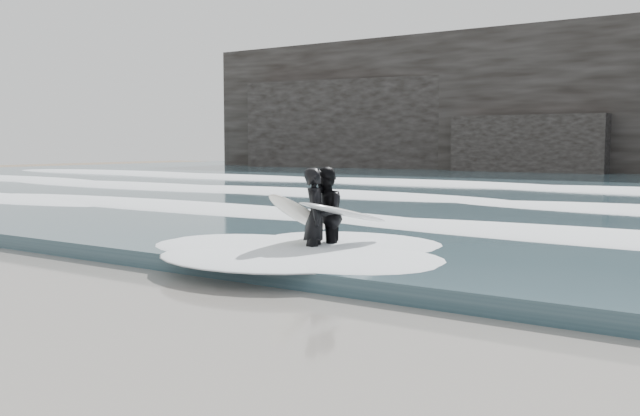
% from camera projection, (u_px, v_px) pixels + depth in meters
% --- Properties ---
extents(ground, '(120.00, 120.00, 0.00)m').
position_uv_depth(ground, '(74.00, 323.00, 8.53)').
color(ground, '#7C664B').
rests_on(ground, ground).
extents(sea, '(90.00, 52.00, 0.30)m').
position_uv_depth(sea, '(616.00, 188.00, 32.34)').
color(sea, '#2F4850').
rests_on(sea, ground).
extents(foam_near, '(60.00, 3.20, 0.20)m').
position_uv_depth(foam_near, '(416.00, 222.00, 15.89)').
color(foam_near, white).
rests_on(foam_near, sea).
extents(foam_mid, '(60.00, 4.00, 0.24)m').
position_uv_depth(foam_mid, '(520.00, 201.00, 21.64)').
color(foam_mid, white).
rests_on(foam_mid, sea).
extents(foam_far, '(60.00, 4.80, 0.30)m').
position_uv_depth(foam_far, '(594.00, 185.00, 29.03)').
color(foam_far, white).
rests_on(foam_far, sea).
extents(surfer_left, '(1.21, 2.17, 1.72)m').
position_uv_depth(surfer_left, '(311.00, 216.00, 12.64)').
color(surfer_left, black).
rests_on(surfer_left, ground).
extents(surfer_right, '(1.43, 2.16, 1.73)m').
position_uv_depth(surfer_right, '(327.00, 214.00, 12.86)').
color(surfer_right, black).
rests_on(surfer_right, ground).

